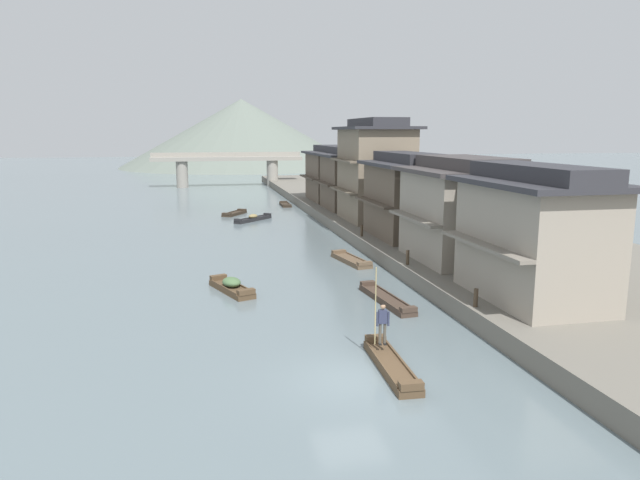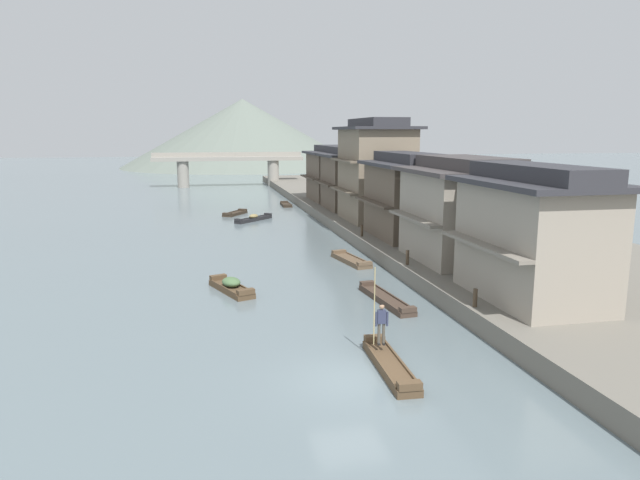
# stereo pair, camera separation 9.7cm
# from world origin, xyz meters

# --- Properties ---
(ground_plane) EXTENTS (400.00, 400.00, 0.00)m
(ground_plane) POSITION_xyz_m (0.00, 0.00, 0.00)
(ground_plane) COLOR slate
(riverbank_right) EXTENTS (18.00, 110.00, 0.93)m
(riverbank_right) POSITION_xyz_m (15.48, 30.00, 0.47)
(riverbank_right) COLOR #6B665B
(riverbank_right) RESTS_ON ground
(boat_foreground_poled) EXTENTS (1.08, 4.77, 0.53)m
(boat_foreground_poled) POSITION_xyz_m (1.68, 0.57, 0.18)
(boat_foreground_poled) COLOR brown
(boat_foreground_poled) RESTS_ON ground
(boatman_person) EXTENTS (0.57, 0.29, 3.04)m
(boatman_person) POSITION_xyz_m (1.71, 1.79, 1.54)
(boatman_person) COLOR black
(boatman_person) RESTS_ON boat_foreground_poled
(boat_moored_nearest) EXTENTS (3.98, 4.06, 0.66)m
(boat_moored_nearest) POSITION_xyz_m (0.33, 37.67, 0.22)
(boat_moored_nearest) COLOR #232326
(boat_moored_nearest) RESTS_ON ground
(boat_moored_second) EXTENTS (2.83, 3.63, 0.43)m
(boat_moored_second) POSITION_xyz_m (-1.18, 42.28, 0.15)
(boat_moored_second) COLOR #33281E
(boat_moored_second) RESTS_ON ground
(boat_moored_third) EXTENTS (1.07, 3.67, 0.37)m
(boat_moored_third) POSITION_xyz_m (5.19, 48.68, 0.13)
(boat_moored_third) COLOR #33281E
(boat_moored_third) RESTS_ON ground
(boat_moored_far) EXTENTS (1.39, 5.36, 0.48)m
(boat_moored_far) POSITION_xyz_m (4.23, 8.70, 0.16)
(boat_moored_far) COLOR #423328
(boat_moored_far) RESTS_ON ground
(boat_midriver_drifting) EXTENTS (2.33, 4.03, 0.80)m
(boat_midriver_drifting) POSITION_xyz_m (-3.31, 12.31, 0.29)
(boat_midriver_drifting) COLOR brown
(boat_midriver_drifting) RESTS_ON ground
(boat_midriver_upstream) EXTENTS (1.80, 4.44, 0.47)m
(boat_midriver_upstream) POSITION_xyz_m (4.86, 17.88, 0.16)
(boat_midriver_upstream) COLOR brown
(boat_midriver_upstream) RESTS_ON ground
(house_waterfront_nearest) EXTENTS (5.37, 8.04, 6.14)m
(house_waterfront_nearest) POSITION_xyz_m (9.83, 4.90, 3.93)
(house_waterfront_nearest) COLOR gray
(house_waterfront_nearest) RESTS_ON riverbank_right
(house_waterfront_second) EXTENTS (6.96, 7.63, 6.14)m
(house_waterfront_second) POSITION_xyz_m (10.63, 13.35, 3.93)
(house_waterfront_second) COLOR gray
(house_waterfront_second) RESTS_ON riverbank_right
(house_waterfront_tall) EXTENTS (5.46, 7.96, 6.14)m
(house_waterfront_tall) POSITION_xyz_m (9.88, 21.33, 3.93)
(house_waterfront_tall) COLOR brown
(house_waterfront_tall) RESTS_ON riverbank_right
(house_waterfront_narrow) EXTENTS (6.26, 7.97, 8.74)m
(house_waterfront_narrow) POSITION_xyz_m (10.27, 29.96, 5.23)
(house_waterfront_narrow) COLOR #7F705B
(house_waterfront_narrow) RESTS_ON riverbank_right
(house_waterfront_far) EXTENTS (5.44, 7.52, 6.14)m
(house_waterfront_far) POSITION_xyz_m (9.86, 37.82, 3.93)
(house_waterfront_far) COLOR brown
(house_waterfront_far) RESTS_ON riverbank_right
(house_waterfront_end) EXTENTS (6.34, 8.36, 6.14)m
(house_waterfront_end) POSITION_xyz_m (10.32, 45.57, 3.93)
(house_waterfront_end) COLOR brown
(house_waterfront_end) RESTS_ON riverbank_right
(mooring_post_dock_near) EXTENTS (0.20, 0.20, 0.81)m
(mooring_post_dock_near) POSITION_xyz_m (6.83, 4.29, 1.34)
(mooring_post_dock_near) COLOR #473828
(mooring_post_dock_near) RESTS_ON riverbank_right
(mooring_post_dock_mid) EXTENTS (0.20, 0.20, 0.84)m
(mooring_post_dock_mid) POSITION_xyz_m (6.83, 12.69, 1.35)
(mooring_post_dock_mid) COLOR #473828
(mooring_post_dock_mid) RESTS_ON riverbank_right
(mooring_post_dock_far) EXTENTS (0.20, 0.20, 0.87)m
(mooring_post_dock_far) POSITION_xyz_m (6.83, 22.20, 1.37)
(mooring_post_dock_far) COLOR #473828
(mooring_post_dock_far) RESTS_ON riverbank_right
(stone_bridge) EXTENTS (23.67, 2.40, 5.42)m
(stone_bridge) POSITION_xyz_m (0.00, 74.95, 3.51)
(stone_bridge) COLOR gray
(stone_bridge) RESTS_ON ground
(hill_far_west) EXTENTS (60.82, 60.82, 16.88)m
(hill_far_west) POSITION_xyz_m (6.81, 131.41, 8.44)
(hill_far_west) COLOR slate
(hill_far_west) RESTS_ON ground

